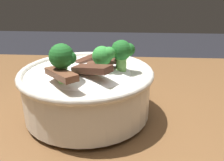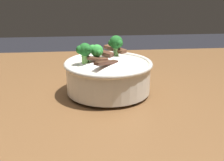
# 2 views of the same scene
# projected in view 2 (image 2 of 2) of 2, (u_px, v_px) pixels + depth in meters

# --- Properties ---
(dining_table) EXTENTS (1.39, 0.88, 0.81)m
(dining_table) POSITION_uv_depth(u_px,v_px,m) (79.00, 130.00, 0.91)
(dining_table) COLOR brown
(dining_table) RESTS_ON ground
(rice_bowl) EXTENTS (0.24, 0.24, 0.15)m
(rice_bowl) POSITION_uv_depth(u_px,v_px,m) (108.00, 73.00, 0.80)
(rice_bowl) COLOR silver
(rice_bowl) RESTS_ON dining_table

